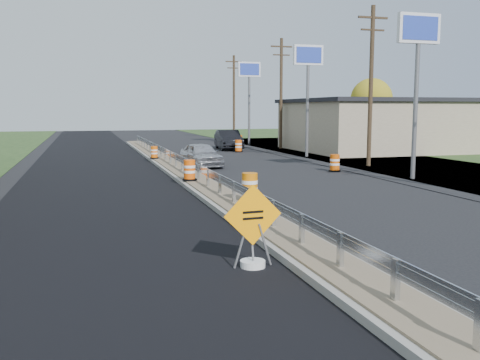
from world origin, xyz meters
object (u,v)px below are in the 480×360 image
object	(u,v)px
barrel_shoulder_near	(335,163)
car_dark_mid	(228,140)
barrel_median_far	(154,153)
barrel_shoulder_mid	(238,146)
car_silver	(201,155)
barrel_shoulder_far	(239,141)
barrel_median_near	(250,188)
barrel_median_mid	(190,171)
caution_sign	(253,247)

from	to	relation	value
barrel_shoulder_near	car_dark_mid	distance (m)	17.70
barrel_median_far	barrel_shoulder_mid	bearing A→B (deg)	40.26
car_silver	barrel_shoulder_far	bearing A→B (deg)	60.16
barrel_median_near	barrel_median_far	xyz separation A→B (m)	(-1.10, 17.29, -0.09)
barrel_median_mid	car_dark_mid	world-z (taller)	car_dark_mid
barrel_median_near	car_silver	world-z (taller)	car_silver
barrel_median_near	barrel_shoulder_near	bearing A→B (deg)	49.62
barrel_median_near	barrel_shoulder_mid	size ratio (longest dim) A/B	1.01
barrel_shoulder_mid	barrel_shoulder_near	bearing A→B (deg)	-84.90
barrel_median_mid	barrel_shoulder_far	xyz separation A→B (m)	(9.62, 25.02, -0.20)
barrel_shoulder_mid	car_silver	size ratio (longest dim) A/B	0.23
barrel_shoulder_near	caution_sign	bearing A→B (deg)	-121.64
caution_sign	car_dark_mid	xyz separation A→B (m)	(8.51, 33.57, 0.37)
barrel_median_mid	barrel_shoulder_near	distance (m)	9.28
barrel_median_near	caution_sign	bearing A→B (deg)	-106.81
caution_sign	car_silver	size ratio (longest dim) A/B	0.43
caution_sign	barrel_shoulder_near	distance (m)	18.70
barrel_median_mid	barrel_shoulder_far	distance (m)	26.80
barrel_median_mid	barrel_median_far	bearing A→B (deg)	90.68
barrel_shoulder_mid	car_silver	xyz separation A→B (m)	(-5.20, -9.97, 0.25)
barrel_median_far	car_silver	world-z (taller)	car_silver
car_dark_mid	barrel_median_near	bearing A→B (deg)	-98.86
barrel_median_near	barrel_shoulder_mid	distance (m)	24.55
barrel_median_far	barrel_shoulder_mid	world-z (taller)	barrel_median_far
barrel_median_far	barrel_median_near	bearing A→B (deg)	-86.36
barrel_median_mid	car_dark_mid	distance (m)	22.10
barrel_shoulder_near	car_silver	world-z (taller)	car_silver
car_silver	barrel_median_near	bearing A→B (deg)	-101.82
car_dark_mid	barrel_median_far	bearing A→B (deg)	-123.87
barrel_shoulder_far	car_silver	xyz separation A→B (m)	(-7.40, -17.25, 0.24)
barrel_shoulder_far	car_dark_mid	world-z (taller)	car_dark_mid
barrel_median_mid	car_silver	bearing A→B (deg)	74.08
barrel_median_mid	car_dark_mid	xyz separation A→B (m)	(7.42, 20.82, 0.15)
barrel_shoulder_near	barrel_shoulder_mid	size ratio (longest dim) A/B	0.97
caution_sign	barrel_shoulder_far	world-z (taller)	caution_sign
barrel_median_near	car_dark_mid	bearing A→B (deg)	76.45
barrel_median_far	car_dark_mid	distance (m)	12.11
barrel_shoulder_mid	car_dark_mid	size ratio (longest dim) A/B	0.19
barrel_median_near	barrel_shoulder_far	size ratio (longest dim) A/B	0.99
barrel_median_near	car_silver	size ratio (longest dim) A/B	0.23
barrel_shoulder_near	barrel_shoulder_far	distance (m)	21.87
caution_sign	barrel_shoulder_near	bearing A→B (deg)	54.10
barrel_median_far	barrel_shoulder_mid	distance (m)	9.89
caution_sign	barrel_median_mid	xyz separation A→B (m)	(1.09, 12.75, 0.21)
barrel_median_far	barrel_shoulder_far	world-z (taller)	barrel_median_far
car_silver	caution_sign	bearing A→B (deg)	-105.76
barrel_median_near	barrel_shoulder_near	size ratio (longest dim) A/B	1.04
caution_sign	barrel_median_near	world-z (taller)	caution_sign
caution_sign	barrel_median_far	xyz separation A→B (m)	(0.96, 24.10, 0.15)
barrel_median_far	car_silver	xyz separation A→B (m)	(2.35, -3.57, 0.10)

